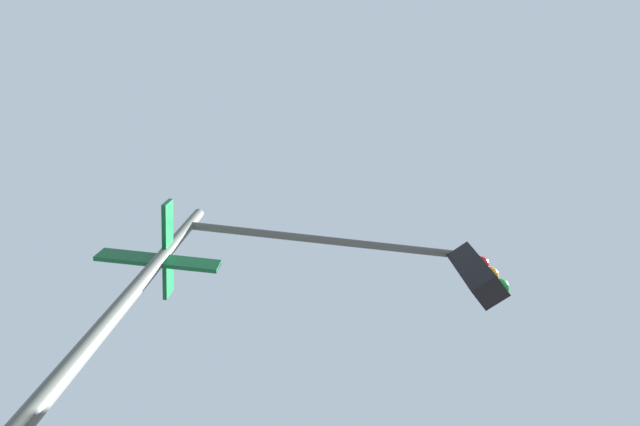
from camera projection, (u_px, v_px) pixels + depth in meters
name	position (u px, v px, depth m)	size (l,w,h in m)	color
traffic_signal_near	(312.00, 299.00, 3.38)	(2.81, 2.84, 5.89)	#474C47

